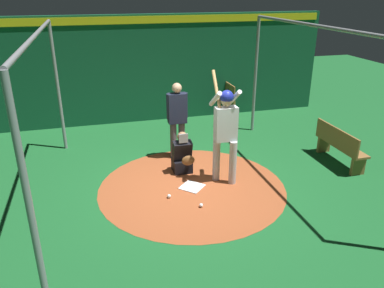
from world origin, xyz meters
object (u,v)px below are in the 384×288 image
batter (225,127)px  baseball_0 (201,205)px  bench (339,145)px  baseball_1 (169,196)px  catcher (182,157)px  bat_rack (228,100)px  umpire (177,117)px  home_plate (192,187)px

batter → baseball_0: bearing=-40.8°
bench → baseball_0: bench is taller
batter → baseball_1: batter is taller
batter → bench: bearing=93.3°
catcher → baseball_0: size_ratio=12.70×
baseball_0 → bench: bearing=106.0°
baseball_0 → baseball_1: bearing=-133.9°
bat_rack → batter: bearing=-21.2°
batter → baseball_1: bearing=-72.8°
catcher → baseball_0: catcher is taller
umpire → bat_rack: size_ratio=1.52×
batter → catcher: size_ratio=2.40×
home_plate → bat_rack: size_ratio=0.36×
umpire → baseball_1: 2.14m
home_plate → batter: batter is taller
catcher → umpire: (-0.79, 0.08, 0.65)m
umpire → bench: umpire is taller
home_plate → baseball_1: 0.62m
home_plate → baseball_1: bearing=-61.2°
home_plate → bench: (-0.25, 3.54, 0.43)m
home_plate → batter: bearing=97.2°
catcher → bench: size_ratio=0.62×
catcher → bat_rack: bearing=146.4°
bat_rack → baseball_0: 5.55m
bench → catcher: bearing=-97.7°
home_plate → baseball_0: size_ratio=5.68×
umpire → baseball_1: bearing=-18.4°
catcher → bench: 3.58m
umpire → baseball_1: size_ratio=24.29×
home_plate → bench: size_ratio=0.28×
batter → bat_rack: bearing=158.8°
bench → baseball_0: bearing=-74.0°
bat_rack → baseball_1: bat_rack is taller
bench → bat_rack: bearing=-163.0°
baseball_0 → baseball_1: 0.69m
bench → baseball_0: 3.74m
batter → baseball_0: size_ratio=30.52×
bat_rack → baseball_0: bearing=-25.2°
batter → baseball_1: (0.39, -1.25, -1.16)m
batter → catcher: (-0.64, -0.72, -0.84)m
baseball_0 → baseball_1: (-0.48, -0.50, 0.00)m
bat_rack → baseball_1: size_ratio=15.95×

